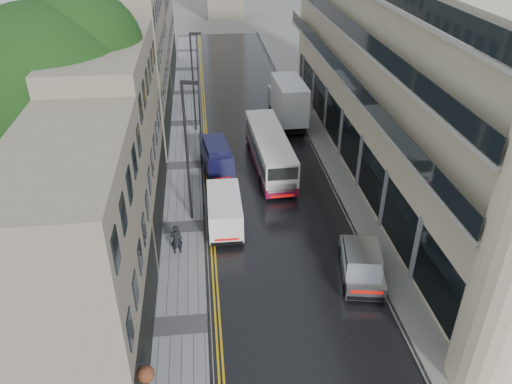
{
  "coord_description": "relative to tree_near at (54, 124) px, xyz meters",
  "views": [
    {
      "loc": [
        -4.29,
        -6.65,
        17.73
      ],
      "look_at": [
        -1.49,
        18.0,
        3.03
      ],
      "focal_mm": 35.0,
      "sensor_mm": 36.0,
      "label": 1
    }
  ],
  "objects": [
    {
      "name": "road",
      "position": [
        12.5,
        7.5,
        -6.94
      ],
      "size": [
        9.0,
        85.0,
        0.02
      ],
      "primitive_type": "cube",
      "color": "black",
      "rests_on": "ground"
    },
    {
      "name": "left_sidewalk",
      "position": [
        6.65,
        7.5,
        -6.89
      ],
      "size": [
        2.7,
        85.0,
        0.12
      ],
      "primitive_type": "cube",
      "color": "gray",
      "rests_on": "ground"
    },
    {
      "name": "right_sidewalk",
      "position": [
        17.9,
        7.5,
        -6.89
      ],
      "size": [
        1.8,
        85.0,
        0.12
      ],
      "primitive_type": "cube",
      "color": "slate",
      "rests_on": "ground"
    },
    {
      "name": "old_shop_row",
      "position": [
        3.05,
        10.0,
        -0.95
      ],
      "size": [
        4.5,
        56.0,
        12.0
      ],
      "primitive_type": null,
      "color": "gray",
      "rests_on": "ground"
    },
    {
      "name": "modern_block",
      "position": [
        22.8,
        6.0,
        0.05
      ],
      "size": [
        8.0,
        40.0,
        14.0
      ],
      "primitive_type": null,
      "color": "beige",
      "rests_on": "ground"
    },
    {
      "name": "tree_near",
      "position": [
        0.0,
        0.0,
        0.0
      ],
      "size": [
        10.56,
        10.56,
        13.89
      ],
      "primitive_type": null,
      "color": "black",
      "rests_on": "ground"
    },
    {
      "name": "tree_far",
      "position": [
        0.3,
        13.0,
        -0.72
      ],
      "size": [
        9.24,
        9.24,
        12.46
      ],
      "primitive_type": null,
      "color": "black",
      "rests_on": "ground"
    },
    {
      "name": "cream_bus",
      "position": [
        12.09,
        3.82,
        -5.56
      ],
      "size": [
        2.67,
        10.08,
        2.73
      ],
      "primitive_type": null,
      "rotation": [
        0.0,
        0.0,
        0.04
      ],
      "color": "silver",
      "rests_on": "road"
    },
    {
      "name": "white_lorry",
      "position": [
        14.78,
        13.32,
        -4.88
      ],
      "size": [
        2.6,
        7.88,
        4.1
      ],
      "primitive_type": null,
      "rotation": [
        0.0,
        0.0,
        0.03
      ],
      "color": "white",
      "rests_on": "road"
    },
    {
      "name": "silver_hatchback",
      "position": [
        15.02,
        -7.81,
        -6.07
      ],
      "size": [
        2.79,
        4.87,
        1.72
      ],
      "primitive_type": null,
      "rotation": [
        0.0,
        0.0,
        -0.18
      ],
      "color": "#ADAEB2",
      "rests_on": "road"
    },
    {
      "name": "white_van",
      "position": [
        8.26,
        -2.43,
        -5.87
      ],
      "size": [
        2.04,
        4.69,
        2.12
      ],
      "primitive_type": null,
      "rotation": [
        0.0,
        0.0,
        -0.01
      ],
      "color": "white",
      "rests_on": "road"
    },
    {
      "name": "navy_van",
      "position": [
        8.38,
        5.0,
        -5.73
      ],
      "size": [
        2.43,
        4.87,
        2.38
      ],
      "primitive_type": null,
      "rotation": [
        0.0,
        0.0,
        0.12
      ],
      "color": "black",
      "rests_on": "road"
    },
    {
      "name": "pedestrian",
      "position": [
        6.32,
        -3.39,
        -5.9
      ],
      "size": [
        0.73,
        0.53,
        1.86
      ],
      "primitive_type": "imported",
      "rotation": [
        0.0,
        0.0,
        3.28
      ],
      "color": "black",
      "rests_on": "left_sidewalk"
    },
    {
      "name": "lamp_post_near",
      "position": [
        7.15,
        0.16,
        -2.35
      ],
      "size": [
        1.03,
        0.45,
        8.94
      ],
      "primitive_type": null,
      "rotation": [
        0.0,
        0.0,
        -0.23
      ],
      "color": "black",
      "rests_on": "left_sidewalk"
    },
    {
      "name": "lamp_post_far",
      "position": [
        7.56,
        14.12,
        -2.66
      ],
      "size": [
        0.95,
        0.3,
        8.33
      ],
      "primitive_type": null,
      "rotation": [
        0.0,
        0.0,
        -0.1
      ],
      "color": "black",
      "rests_on": "left_sidewalk"
    }
  ]
}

